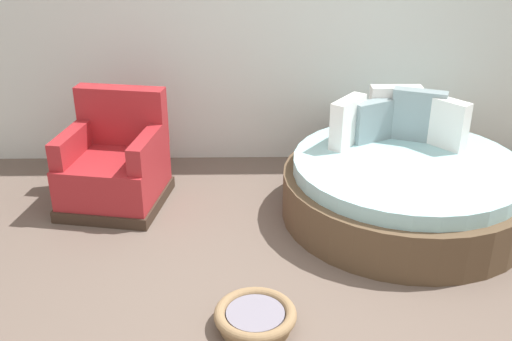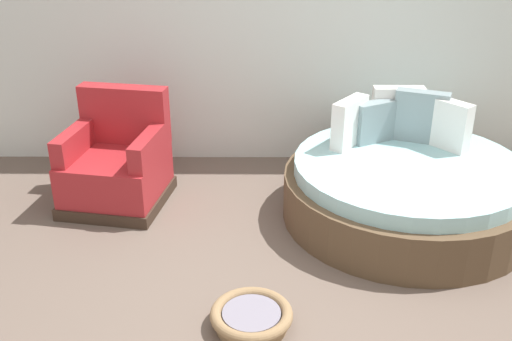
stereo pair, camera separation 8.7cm
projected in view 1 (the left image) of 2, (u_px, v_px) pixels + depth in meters
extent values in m
cube|color=#66564C|center=(290.00, 310.00, 3.85)|extent=(8.00, 8.00, 0.02)
cube|color=silver|center=(276.00, 13.00, 5.46)|extent=(8.00, 0.12, 2.82)
cylinder|color=brown|center=(404.00, 195.00, 4.86)|extent=(1.97, 1.97, 0.38)
cylinder|color=#9ED1D6|center=(407.00, 167.00, 4.75)|extent=(1.81, 1.81, 0.12)
cube|color=white|center=(444.00, 122.00, 4.92)|extent=(0.35, 0.38, 0.40)
cube|color=gray|center=(418.00, 115.00, 5.02)|extent=(0.45, 0.27, 0.44)
cube|color=white|center=(394.00, 110.00, 5.14)|extent=(0.43, 0.12, 0.43)
cube|color=gray|center=(372.00, 121.00, 5.03)|extent=(0.36, 0.27, 0.35)
cube|color=white|center=(348.00, 122.00, 4.94)|extent=(0.34, 0.39, 0.40)
cube|color=#38281E|center=(116.00, 199.00, 5.10)|extent=(0.92, 0.92, 0.10)
cube|color=#A32328|center=(114.00, 175.00, 5.01)|extent=(0.88, 0.88, 0.34)
cube|color=#A32328|center=(122.00, 116.00, 5.10)|extent=(0.78, 0.29, 0.50)
cube|color=#A32328|center=(73.00, 142.00, 4.93)|extent=(0.24, 0.69, 0.22)
cube|color=#A32328|center=(148.00, 147.00, 4.84)|extent=(0.24, 0.69, 0.22)
cylinder|color=#8E704C|center=(255.00, 323.00, 3.68)|extent=(0.44, 0.44, 0.06)
torus|color=#8E704C|center=(255.00, 314.00, 3.65)|extent=(0.51, 0.51, 0.07)
cylinder|color=gray|center=(255.00, 316.00, 3.65)|extent=(0.36, 0.36, 0.05)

